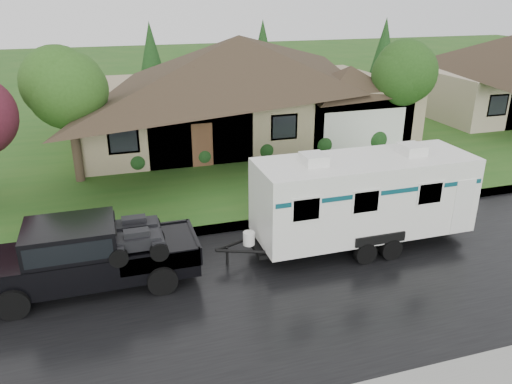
# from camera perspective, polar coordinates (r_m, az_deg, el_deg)

# --- Properties ---
(ground) EXTENTS (140.00, 140.00, 0.00)m
(ground) POSITION_cam_1_polar(r_m,az_deg,el_deg) (16.68, 4.52, -6.73)
(ground) COLOR #24551A
(ground) RESTS_ON ground
(road) EXTENTS (140.00, 8.00, 0.01)m
(road) POSITION_cam_1_polar(r_m,az_deg,el_deg) (15.11, 7.35, -10.16)
(road) COLOR black
(road) RESTS_ON ground
(curb) EXTENTS (140.00, 0.50, 0.15)m
(curb) POSITION_cam_1_polar(r_m,az_deg,el_deg) (18.52, 1.97, -3.34)
(curb) COLOR gray
(curb) RESTS_ON ground
(lawn) EXTENTS (140.00, 26.00, 0.15)m
(lawn) POSITION_cam_1_polar(r_m,az_deg,el_deg) (30.13, -6.05, 6.64)
(lawn) COLOR #24551A
(lawn) RESTS_ON ground
(house_main) EXTENTS (19.44, 10.80, 6.90)m
(house_main) POSITION_cam_1_polar(r_m,az_deg,el_deg) (28.82, -1.27, 13.20)
(house_main) COLOR #988967
(house_main) RESTS_ON lawn
(tree_left_green) EXTENTS (3.50, 3.50, 5.79)m
(tree_left_green) POSITION_cam_1_polar(r_m,az_deg,el_deg) (22.55, -20.68, 10.83)
(tree_left_green) COLOR #382B1E
(tree_left_green) RESTS_ON lawn
(tree_right_green) EXTENTS (3.31, 3.31, 5.47)m
(tree_right_green) POSITION_cam_1_polar(r_m,az_deg,el_deg) (28.15, 16.85, 12.81)
(tree_right_green) COLOR #382B1E
(tree_right_green) RESTS_ON lawn
(shrub_row) EXTENTS (13.60, 1.00, 1.00)m
(shrub_row) POSITION_cam_1_polar(r_m,az_deg,el_deg) (25.16, 1.03, 5.02)
(shrub_row) COLOR #143814
(shrub_row) RESTS_ON lawn
(pickup_truck) EXTENTS (6.11, 2.32, 2.04)m
(pickup_truck) POSITION_cam_1_polar(r_m,az_deg,el_deg) (15.06, -19.10, -6.64)
(pickup_truck) COLOR black
(pickup_truck) RESTS_ON ground
(travel_trailer) EXTENTS (7.53, 2.65, 3.38)m
(travel_trailer) POSITION_cam_1_polar(r_m,az_deg,el_deg) (16.68, 12.17, -0.37)
(travel_trailer) COLOR white
(travel_trailer) RESTS_ON ground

